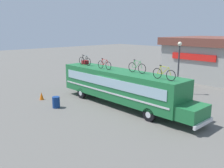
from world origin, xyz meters
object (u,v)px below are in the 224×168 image
object	(u,v)px
rooftop_bicycle_1	(85,61)
rooftop_bicycle_3	(137,67)
rooftop_bicycle_2	(104,65)
street_lamp	(179,60)
traffic_cone	(42,96)
bus	(121,85)
luggage_bag_1	(85,62)
rooftop_bicycle_4	(164,74)
trash_bin	(56,102)

from	to	relation	value
rooftop_bicycle_1	rooftop_bicycle_3	bearing A→B (deg)	4.19
rooftop_bicycle_2	street_lamp	xyz separation A→B (m)	(2.63, 6.86, 0.01)
traffic_cone	street_lamp	xyz separation A→B (m)	(6.93, 10.39, 2.86)
bus	luggage_bag_1	world-z (taller)	luggage_bag_1
bus	rooftop_bicycle_4	size ratio (longest dim) A/B	7.54
bus	rooftop_bicycle_2	size ratio (longest dim) A/B	8.17
rooftop_bicycle_2	rooftop_bicycle_4	distance (m)	5.82
luggage_bag_1	trash_bin	size ratio (longest dim) A/B	0.68
traffic_cone	trash_bin	bearing A→B (deg)	-4.13
rooftop_bicycle_2	traffic_cone	bearing A→B (deg)	-140.62
trash_bin	traffic_cone	bearing A→B (deg)	175.87
rooftop_bicycle_3	rooftop_bicycle_4	world-z (taller)	rooftop_bicycle_3
trash_bin	traffic_cone	distance (m)	2.83
traffic_cone	street_lamp	size ratio (longest dim) A/B	0.14
luggage_bag_1	trash_bin	world-z (taller)	luggage_bag_1
rooftop_bicycle_1	street_lamp	distance (m)	8.67
bus	rooftop_bicycle_4	distance (m)	4.54
luggage_bag_1	street_lamp	size ratio (longest dim) A/B	0.12
rooftop_bicycle_3	traffic_cone	xyz separation A→B (m)	(-7.26, -4.17, -2.88)
luggage_bag_1	street_lamp	xyz separation A→B (m)	(6.13, 6.20, 0.21)
rooftop_bicycle_1	rooftop_bicycle_2	world-z (taller)	rooftop_bicycle_1
rooftop_bicycle_1	rooftop_bicycle_3	distance (m)	5.90
rooftop_bicycle_2	street_lamp	distance (m)	7.34
rooftop_bicycle_1	traffic_cone	bearing A→B (deg)	-110.20
bus	rooftop_bicycle_3	distance (m)	2.11
trash_bin	street_lamp	world-z (taller)	street_lamp
rooftop_bicycle_4	trash_bin	size ratio (longest dim) A/B	1.99
rooftop_bicycle_2	traffic_cone	world-z (taller)	rooftop_bicycle_2
rooftop_bicycle_2	rooftop_bicycle_3	bearing A→B (deg)	12.06
rooftop_bicycle_4	rooftop_bicycle_2	bearing A→B (deg)	179.75
luggage_bag_1	rooftop_bicycle_1	xyz separation A→B (m)	(0.57, -0.45, 0.22)
bus	luggage_bag_1	distance (m)	5.24
rooftop_bicycle_1	traffic_cone	xyz separation A→B (m)	(-1.37, -3.73, -2.87)
rooftop_bicycle_3	rooftop_bicycle_4	bearing A→B (deg)	-12.93
trash_bin	traffic_cone	size ratio (longest dim) A/B	1.30
bus	rooftop_bicycle_2	distance (m)	2.21
bus	rooftop_bicycle_3	size ratio (longest dim) A/B	7.74
rooftop_bicycle_2	bus	bearing A→B (deg)	12.00
rooftop_bicycle_4	trash_bin	bearing A→B (deg)	-153.06
bus	traffic_cone	bearing A→B (deg)	-146.63
rooftop_bicycle_4	trash_bin	distance (m)	8.65
rooftop_bicycle_3	trash_bin	distance (m)	6.82
luggage_bag_1	rooftop_bicycle_2	size ratio (longest dim) A/B	0.37
luggage_bag_1	traffic_cone	world-z (taller)	luggage_bag_1
bus	luggage_bag_1	xyz separation A→B (m)	(-5.06, 0.32, 1.33)
rooftop_bicycle_1	rooftop_bicycle_2	bearing A→B (deg)	-3.90
rooftop_bicycle_2	luggage_bag_1	bearing A→B (deg)	169.45
luggage_bag_1	traffic_cone	bearing A→B (deg)	-100.91
trash_bin	street_lamp	bearing A→B (deg)	68.77
rooftop_bicycle_2	traffic_cone	distance (m)	6.25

